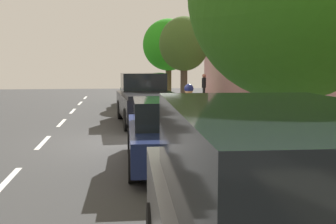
{
  "coord_description": "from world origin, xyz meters",
  "views": [
    {
      "loc": [
        -0.47,
        -12.13,
        2.31
      ],
      "look_at": [
        1.01,
        -0.01,
        0.91
      ],
      "focal_mm": 44.53,
      "sensor_mm": 36.0,
      "label": 1
    }
  ],
  "objects_px": {
    "parked_sedan_green_far": "(138,92)",
    "street_tree_far_end": "(184,44)",
    "pedestrian_on_phone": "(204,86)",
    "street_tree_corner": "(169,45)",
    "parked_pickup_black_mid": "(146,101)",
    "cyclist_with_backpack": "(190,108)",
    "bicycle_at_curb": "(180,130)",
    "parked_sedan_dark_blue_second": "(168,133)"
  },
  "relations": [
    {
      "from": "bicycle_at_curb",
      "to": "street_tree_far_end",
      "type": "relative_size",
      "value": 0.33
    },
    {
      "from": "parked_sedan_green_far",
      "to": "pedestrian_on_phone",
      "type": "relative_size",
      "value": 2.76
    },
    {
      "from": "parked_sedan_dark_blue_second",
      "to": "street_tree_corner",
      "type": "height_order",
      "value": "street_tree_corner"
    },
    {
      "from": "cyclist_with_backpack",
      "to": "parked_pickup_black_mid",
      "type": "bearing_deg",
      "value": 101.81
    },
    {
      "from": "parked_sedan_green_far",
      "to": "street_tree_far_end",
      "type": "relative_size",
      "value": 1.02
    },
    {
      "from": "parked_pickup_black_mid",
      "to": "street_tree_far_end",
      "type": "relative_size",
      "value": 1.24
    },
    {
      "from": "street_tree_far_end",
      "to": "pedestrian_on_phone",
      "type": "relative_size",
      "value": 2.7
    },
    {
      "from": "parked_sedan_dark_blue_second",
      "to": "parked_pickup_black_mid",
      "type": "height_order",
      "value": "parked_pickup_black_mid"
    },
    {
      "from": "parked_sedan_green_far",
      "to": "bicycle_at_curb",
      "type": "relative_size",
      "value": 3.13
    },
    {
      "from": "parked_pickup_black_mid",
      "to": "street_tree_corner",
      "type": "height_order",
      "value": "street_tree_corner"
    },
    {
      "from": "bicycle_at_curb",
      "to": "parked_pickup_black_mid",
      "type": "bearing_deg",
      "value": 100.12
    },
    {
      "from": "parked_pickup_black_mid",
      "to": "cyclist_with_backpack",
      "type": "bearing_deg",
      "value": -78.19
    },
    {
      "from": "street_tree_far_end",
      "to": "parked_sedan_dark_blue_second",
      "type": "bearing_deg",
      "value": -101.21
    },
    {
      "from": "street_tree_far_end",
      "to": "pedestrian_on_phone",
      "type": "xyz_separation_m",
      "value": [
        1.97,
        4.81,
        -2.18
      ]
    },
    {
      "from": "parked_sedan_green_far",
      "to": "pedestrian_on_phone",
      "type": "distance_m",
      "value": 4.02
    },
    {
      "from": "parked_pickup_black_mid",
      "to": "bicycle_at_curb",
      "type": "bearing_deg",
      "value": -79.88
    },
    {
      "from": "cyclist_with_backpack",
      "to": "street_tree_corner",
      "type": "relative_size",
      "value": 0.36
    },
    {
      "from": "parked_pickup_black_mid",
      "to": "cyclist_with_backpack",
      "type": "xyz_separation_m",
      "value": [
        0.94,
        -4.5,
        0.18
      ]
    },
    {
      "from": "street_tree_far_end",
      "to": "pedestrian_on_phone",
      "type": "bearing_deg",
      "value": 67.69
    },
    {
      "from": "street_tree_far_end",
      "to": "street_tree_corner",
      "type": "height_order",
      "value": "street_tree_corner"
    },
    {
      "from": "parked_sedan_green_far",
      "to": "parked_sedan_dark_blue_second",
      "type": "bearing_deg",
      "value": -90.0
    },
    {
      "from": "cyclist_with_backpack",
      "to": "parked_sedan_dark_blue_second",
      "type": "bearing_deg",
      "value": -111.32
    },
    {
      "from": "street_tree_far_end",
      "to": "parked_sedan_green_far",
      "type": "bearing_deg",
      "value": 115.75
    },
    {
      "from": "parked_pickup_black_mid",
      "to": "cyclist_with_backpack",
      "type": "distance_m",
      "value": 4.6
    },
    {
      "from": "parked_sedan_dark_blue_second",
      "to": "street_tree_corner",
      "type": "relative_size",
      "value": 0.91
    },
    {
      "from": "parked_sedan_dark_blue_second",
      "to": "bicycle_at_curb",
      "type": "height_order",
      "value": "parked_sedan_dark_blue_second"
    },
    {
      "from": "pedestrian_on_phone",
      "to": "street_tree_corner",
      "type": "bearing_deg",
      "value": 152.26
    },
    {
      "from": "street_tree_far_end",
      "to": "street_tree_corner",
      "type": "bearing_deg",
      "value": 90.0
    },
    {
      "from": "parked_sedan_green_far",
      "to": "pedestrian_on_phone",
      "type": "height_order",
      "value": "pedestrian_on_phone"
    },
    {
      "from": "street_tree_far_end",
      "to": "parked_pickup_black_mid",
      "type": "bearing_deg",
      "value": -122.93
    },
    {
      "from": "street_tree_far_end",
      "to": "street_tree_corner",
      "type": "xyz_separation_m",
      "value": [
        -0.0,
        5.85,
        0.24
      ]
    },
    {
      "from": "parked_sedan_green_far",
      "to": "street_tree_far_end",
      "type": "xyz_separation_m",
      "value": [
        1.97,
        -4.08,
        2.47
      ]
    },
    {
      "from": "cyclist_with_backpack",
      "to": "street_tree_far_end",
      "type": "relative_size",
      "value": 0.4
    },
    {
      "from": "parked_sedan_dark_blue_second",
      "to": "pedestrian_on_phone",
      "type": "bearing_deg",
      "value": 75.03
    },
    {
      "from": "cyclist_with_backpack",
      "to": "street_tree_corner",
      "type": "xyz_separation_m",
      "value": [
        1.05,
        13.43,
        2.38
      ]
    },
    {
      "from": "parked_sedan_green_far",
      "to": "bicycle_at_curb",
      "type": "height_order",
      "value": "parked_sedan_green_far"
    },
    {
      "from": "parked_sedan_dark_blue_second",
      "to": "street_tree_far_end",
      "type": "distance_m",
      "value": 10.41
    },
    {
      "from": "bicycle_at_curb",
      "to": "street_tree_corner",
      "type": "distance_m",
      "value": 13.39
    },
    {
      "from": "street_tree_corner",
      "to": "parked_sedan_dark_blue_second",
      "type": "bearing_deg",
      "value": -97.1
    },
    {
      "from": "street_tree_far_end",
      "to": "street_tree_corner",
      "type": "relative_size",
      "value": 0.89
    },
    {
      "from": "street_tree_far_end",
      "to": "cyclist_with_backpack",
      "type": "bearing_deg",
      "value": -97.9
    },
    {
      "from": "street_tree_corner",
      "to": "cyclist_with_backpack",
      "type": "bearing_deg",
      "value": -94.48
    }
  ]
}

